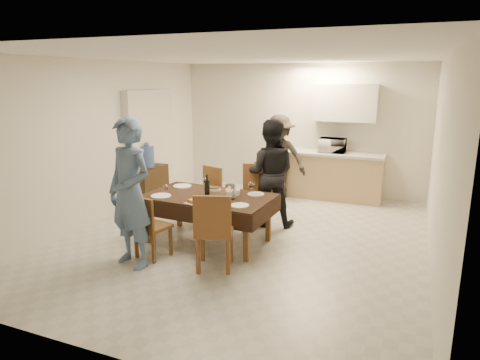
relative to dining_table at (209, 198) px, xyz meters
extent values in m
cube|color=beige|center=(0.44, 0.32, -0.66)|extent=(5.00, 6.00, 0.02)
cube|color=white|center=(0.44, 0.32, 1.94)|extent=(5.00, 6.00, 0.02)
cube|color=silver|center=(0.44, 3.32, 0.64)|extent=(5.00, 0.02, 2.60)
cube|color=silver|center=(0.44, -2.68, 0.64)|extent=(5.00, 0.02, 2.60)
cube|color=silver|center=(-2.06, 0.32, 0.64)|extent=(0.02, 6.00, 2.60)
cube|color=silver|center=(2.94, 0.32, 0.64)|extent=(0.02, 6.00, 2.60)
cube|color=beige|center=(-1.98, 1.52, 0.39)|extent=(0.15, 1.40, 2.10)
cube|color=tan|center=(1.04, 3.00, -0.23)|extent=(2.20, 0.60, 0.86)
cube|color=#A9A9A4|center=(1.04, 3.00, 0.22)|extent=(2.24, 0.64, 0.05)
cube|color=silver|center=(1.34, 3.14, 1.19)|extent=(1.20, 0.34, 0.70)
cube|color=black|center=(0.00, 0.00, 0.01)|extent=(1.82, 1.12, 0.04)
cube|color=brown|center=(0.00, 0.00, -0.33)|extent=(0.06, 0.06, 0.66)
cube|color=brown|center=(-0.45, -0.75, -0.25)|extent=(0.46, 0.46, 0.05)
cube|color=brown|center=(-0.45, -0.93, -0.02)|extent=(0.39, 0.11, 0.42)
cube|color=brown|center=(0.45, -0.75, -0.18)|extent=(0.57, 0.57, 0.05)
cube|color=brown|center=(0.45, -0.95, 0.09)|extent=(0.44, 0.18, 0.48)
cube|color=brown|center=(-0.45, 0.75, -0.22)|extent=(0.51, 0.51, 0.05)
cube|color=brown|center=(-0.45, 0.57, 0.02)|extent=(0.40, 0.16, 0.44)
cube|color=brown|center=(0.45, 0.75, -0.17)|extent=(0.58, 0.58, 0.05)
cube|color=brown|center=(0.45, 0.54, 0.10)|extent=(0.45, 0.19, 0.49)
cube|color=black|center=(-1.84, 1.20, -0.30)|extent=(0.39, 0.79, 0.73)
cylinder|color=#496BBD|center=(-1.84, 1.20, 0.26)|extent=(0.26, 0.26, 0.38)
cylinder|color=white|center=(0.35, -0.05, 0.13)|extent=(0.13, 0.13, 0.20)
cube|color=#CD813C|center=(0.10, -0.38, 0.06)|extent=(0.47, 0.40, 0.05)
cylinder|color=white|center=(0.30, 0.18, 0.07)|extent=(0.19, 0.19, 0.08)
cylinder|color=white|center=(-0.05, 0.28, 0.05)|extent=(0.19, 0.19, 0.03)
cylinder|color=white|center=(-0.60, -0.30, 0.04)|extent=(0.28, 0.28, 0.02)
cylinder|color=white|center=(0.60, -0.30, 0.04)|extent=(0.24, 0.24, 0.01)
cylinder|color=white|center=(-0.60, 0.30, 0.04)|extent=(0.28, 0.28, 0.02)
cylinder|color=white|center=(0.60, 0.30, 0.04)|extent=(0.24, 0.24, 0.01)
imported|color=silver|center=(1.17, 3.00, 0.38)|extent=(0.49, 0.33, 0.27)
imported|color=slate|center=(-0.55, -1.05, 0.27)|extent=(0.77, 0.60, 1.87)
imported|color=black|center=(0.55, 1.05, 0.18)|extent=(0.95, 0.81, 1.70)
imported|color=black|center=(0.24, 2.55, 0.15)|extent=(1.06, 0.61, 1.64)
camera|label=1|loc=(2.63, -5.21, 1.66)|focal=32.00mm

